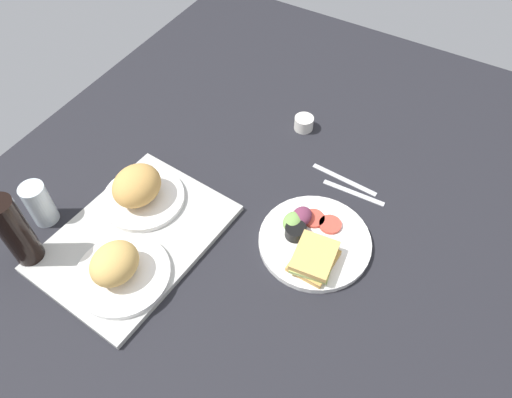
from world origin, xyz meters
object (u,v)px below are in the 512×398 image
soda_bottle (16,233)px  knife (344,179)px  bread_plate_far (139,190)px  plate_with_salad (311,242)px  serving_tray (135,238)px  fork (354,193)px  drinking_glass (39,204)px  bread_plate_near (118,268)px  espresso_cup (304,123)px

soda_bottle → knife: soda_bottle is taller
bread_plate_far → plate_with_salad: size_ratio=0.77×
serving_tray → fork: bearing=-44.8°
plate_with_salad → drinking_glass: size_ratio=2.27×
fork → knife: (3.00, 4.00, 0.00)cm
serving_tray → soda_bottle: soda_bottle is taller
plate_with_salad → knife: bearing=3.8°
serving_tray → knife: serving_tray is taller
fork → bread_plate_far: bearing=32.0°
serving_tray → bread_plate_near: bread_plate_near is taller
bread_plate_near → drinking_glass: drinking_glass is taller
drinking_glass → soda_bottle: bearing=-150.2°
bread_plate_far → soda_bottle: soda_bottle is taller
espresso_cup → plate_with_salad: bearing=-150.7°
serving_tray → bread_plate_far: size_ratio=2.15×
bread_plate_near → plate_with_salad: bearing=-48.0°
drinking_glass → knife: (50.00, -59.98, -5.77)cm
plate_with_salad → serving_tray: bearing=117.8°
espresso_cup → fork: espresso_cup is taller
drinking_glass → plate_with_salad: bearing=-66.8°
bread_plate_near → fork: size_ratio=1.28×
knife → bread_plate_near: bearing=63.2°
plate_with_salad → knife: plate_with_salad is taller
soda_bottle → fork: soda_bottle is taller
serving_tray → knife: bearing=-39.9°
serving_tray → bread_plate_near: size_ratio=2.07×
bread_plate_near → espresso_cup: 67.94cm
fork → drinking_glass: bearing=34.2°
bread_plate_far → knife: bearing=-50.9°
bread_plate_near → soda_bottle: soda_bottle is taller
espresso_cup → knife: bearing=-124.0°
drinking_glass → espresso_cup: bearing=-33.3°
serving_tray → knife: 56.95cm
knife → soda_bottle: bearing=52.1°
bread_plate_far → plate_with_salad: (10.38, -43.48, -4.09)cm
bread_plate_far → fork: 55.70cm
knife → drinking_glass: bearing=43.7°
soda_bottle → espresso_cup: 81.55cm
bread_plate_far → espresso_cup: 52.26cm
bread_plate_far → knife: 54.28cm
espresso_cup → knife: espresso_cup is taller
soda_bottle → fork: bearing=-45.4°
bread_plate_far → espresso_cup: bread_plate_far is taller
bread_plate_near → soda_bottle: bearing=106.2°
soda_bottle → fork: size_ratio=1.26×
bread_plate_far → drinking_glass: same height
serving_tray → knife: (43.72, -36.50, -0.55)cm
drinking_glass → fork: bearing=-53.7°
plate_with_salad → soda_bottle: bearing=123.4°
plate_with_salad → fork: (20.67, -2.42, -1.51)cm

